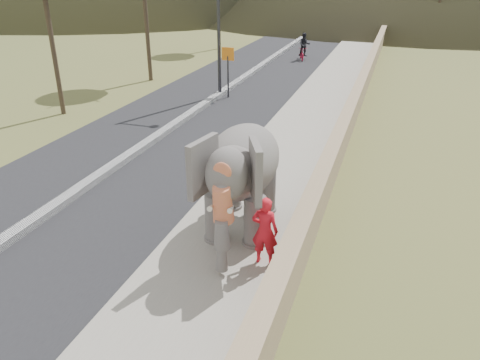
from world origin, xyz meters
name	(u,v)px	position (x,y,z in m)	size (l,w,h in m)	color
ground	(240,233)	(0.00, 0.00, 0.00)	(160.00, 160.00, 0.00)	olive
road	(205,106)	(-5.00, 10.00, 0.01)	(7.00, 120.00, 0.03)	black
median	(205,104)	(-5.00, 10.00, 0.11)	(0.35, 120.00, 0.22)	black
walkway	(314,115)	(0.00, 10.00, 0.07)	(3.00, 120.00, 0.15)	#9E9687
parapet	(354,108)	(1.65, 10.00, 0.55)	(0.30, 120.00, 1.10)	tan
signboard	(228,64)	(-4.50, 11.75, 1.64)	(0.60, 0.08, 2.40)	#2D2D33
elephant_and_man	(243,176)	(0.02, 0.17, 1.44)	(2.34, 3.77, 2.60)	slate
motorcyclist	(303,50)	(-3.04, 22.58, 0.69)	(1.11, 1.76, 1.78)	maroon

